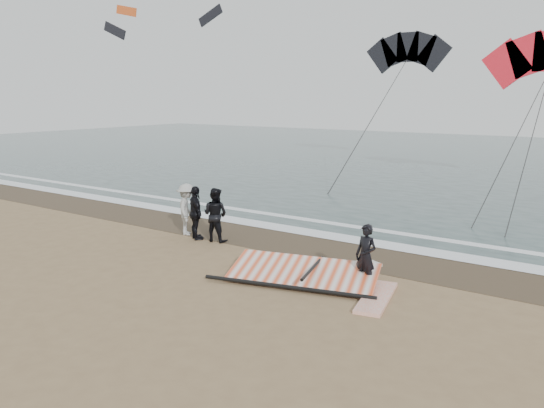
{
  "coord_description": "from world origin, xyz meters",
  "views": [
    {
      "loc": [
        7.77,
        -10.2,
        4.86
      ],
      "look_at": [
        -1.19,
        3.0,
        1.6
      ],
      "focal_mm": 35.0,
      "sensor_mm": 36.0,
      "label": 1
    }
  ],
  "objects_px": {
    "board_white": "(377,297)",
    "board_cream": "(344,269)",
    "man_main": "(366,256)",
    "sail_rig": "(303,273)"
  },
  "relations": [
    {
      "from": "board_white",
      "to": "board_cream",
      "type": "relative_size",
      "value": 0.96
    },
    {
      "from": "man_main",
      "to": "sail_rig",
      "type": "height_order",
      "value": "man_main"
    },
    {
      "from": "board_cream",
      "to": "sail_rig",
      "type": "relative_size",
      "value": 0.52
    },
    {
      "from": "board_cream",
      "to": "sail_rig",
      "type": "xyz_separation_m",
      "value": [
        -0.54,
        -1.34,
        0.15
      ]
    },
    {
      "from": "board_cream",
      "to": "sail_rig",
      "type": "bearing_deg",
      "value": -86.03
    },
    {
      "from": "board_white",
      "to": "board_cream",
      "type": "xyz_separation_m",
      "value": [
        -1.63,
        1.49,
        0.0
      ]
    },
    {
      "from": "man_main",
      "to": "board_white",
      "type": "height_order",
      "value": "man_main"
    },
    {
      "from": "board_cream",
      "to": "sail_rig",
      "type": "distance_m",
      "value": 1.45
    },
    {
      "from": "board_cream",
      "to": "man_main",
      "type": "bearing_deg",
      "value": -13.54
    },
    {
      "from": "board_white",
      "to": "board_cream",
      "type": "distance_m",
      "value": 2.21
    }
  ]
}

